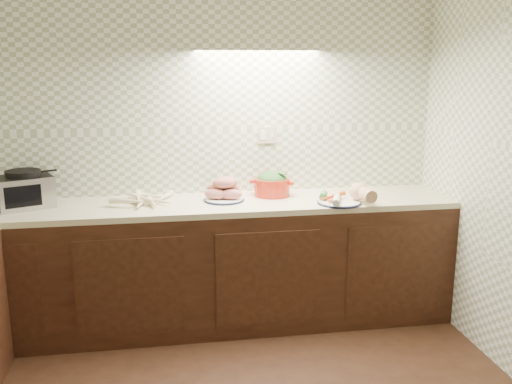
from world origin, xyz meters
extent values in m
cube|color=#9AAA87|center=(0.00, 1.78, 1.30)|extent=(3.60, 0.05, 2.60)
cube|color=#BCB494|center=(0.55, 1.79, 1.32)|extent=(0.13, 0.01, 0.12)
cube|color=black|center=(0.00, 1.50, 0.43)|extent=(3.60, 0.60, 0.86)
cube|color=#F4E5BE|center=(0.00, 1.50, 0.88)|extent=(3.60, 0.60, 0.04)
cube|color=black|center=(-1.13, 1.58, 1.00)|extent=(0.42, 0.38, 0.21)
cube|color=#B4B3B8|center=(-1.08, 1.45, 1.00)|extent=(0.33, 0.14, 0.21)
cube|color=black|center=(-1.08, 1.45, 1.00)|extent=(0.21, 0.09, 0.14)
cylinder|color=black|center=(-1.13, 1.58, 1.13)|extent=(0.30, 0.30, 0.04)
cone|color=beige|center=(-0.46, 1.48, 0.93)|extent=(0.13, 0.21, 0.05)
cone|color=beige|center=(-0.37, 1.54, 0.93)|extent=(0.09, 0.23, 0.05)
cone|color=beige|center=(-0.39, 1.59, 0.93)|extent=(0.21, 0.21, 0.05)
cone|color=beige|center=(-0.45, 1.50, 0.92)|extent=(0.25, 0.15, 0.05)
cone|color=beige|center=(-0.36, 1.59, 0.92)|extent=(0.23, 0.12, 0.05)
cone|color=beige|center=(-0.20, 1.47, 0.92)|extent=(0.08, 0.22, 0.05)
cone|color=beige|center=(-0.24, 1.54, 0.92)|extent=(0.05, 0.20, 0.04)
cone|color=beige|center=(-0.45, 1.56, 0.95)|extent=(0.22, 0.12, 0.05)
cone|color=beige|center=(-0.18, 1.58, 0.95)|extent=(0.20, 0.13, 0.05)
cone|color=beige|center=(-0.28, 1.61, 0.95)|extent=(0.22, 0.14, 0.06)
cylinder|color=#111638|center=(0.20, 1.53, 0.91)|extent=(0.28, 0.28, 0.01)
cylinder|color=white|center=(0.20, 1.53, 0.91)|extent=(0.27, 0.27, 0.02)
ellipsoid|color=#AE665B|center=(0.13, 1.52, 0.95)|extent=(0.16, 0.10, 0.07)
ellipsoid|color=#AE665B|center=(0.24, 1.49, 0.95)|extent=(0.16, 0.10, 0.07)
ellipsoid|color=#AE665B|center=(0.20, 1.58, 0.95)|extent=(0.16, 0.10, 0.07)
ellipsoid|color=#AE665B|center=(0.16, 1.56, 0.99)|extent=(0.16, 0.10, 0.07)
ellipsoid|color=#AE665B|center=(0.24, 1.57, 0.99)|extent=(0.16, 0.10, 0.07)
ellipsoid|color=#AE665B|center=(0.20, 1.52, 1.03)|extent=(0.16, 0.10, 0.07)
ellipsoid|color=#AE665B|center=(0.22, 1.55, 1.03)|extent=(0.16, 0.10, 0.07)
cylinder|color=black|center=(0.19, 1.65, 0.93)|extent=(0.17, 0.17, 0.06)
sphere|color=maroon|center=(0.18, 1.65, 0.99)|extent=(0.09, 0.09, 0.09)
sphere|color=white|center=(0.23, 1.66, 0.97)|extent=(0.05, 0.05, 0.05)
cylinder|color=red|center=(0.56, 1.63, 0.96)|extent=(0.34, 0.34, 0.13)
cube|color=red|center=(0.43, 1.68, 1.00)|extent=(0.05, 0.06, 0.02)
cube|color=red|center=(0.69, 1.57, 1.00)|extent=(0.05, 0.06, 0.02)
ellipsoid|color=#3B6A2A|center=(0.56, 1.63, 1.02)|extent=(0.23, 0.23, 0.13)
cylinder|color=#111638|center=(0.97, 1.32, 0.91)|extent=(0.30, 0.30, 0.01)
cylinder|color=white|center=(0.97, 1.32, 0.91)|extent=(0.28, 0.28, 0.02)
cone|color=#CA4C17|center=(0.92, 1.36, 0.93)|extent=(0.16, 0.12, 0.03)
cone|color=#CA4C17|center=(0.95, 1.32, 0.93)|extent=(0.14, 0.15, 0.03)
cone|color=#CA4C17|center=(0.91, 1.33, 0.93)|extent=(0.17, 0.12, 0.03)
cone|color=#CA4C17|center=(0.92, 1.36, 0.95)|extent=(0.17, 0.10, 0.03)
cylinder|color=silver|center=(0.93, 1.27, 0.94)|extent=(0.11, 0.20, 0.05)
cylinder|color=#357631|center=(0.88, 1.41, 0.94)|extent=(0.09, 0.13, 0.05)
camera|label=1|loc=(-0.22, -2.32, 1.87)|focal=40.00mm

